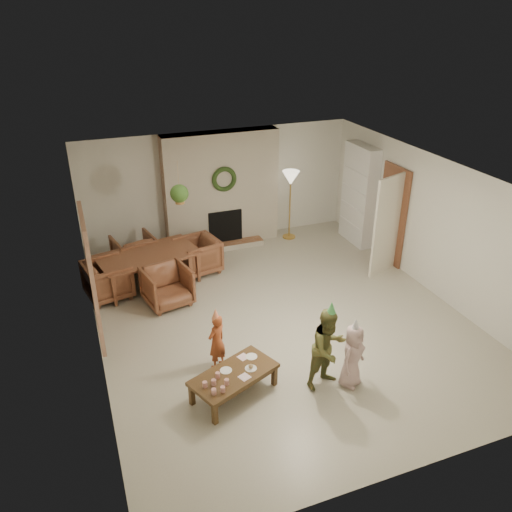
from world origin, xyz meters
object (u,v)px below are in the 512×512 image
dining_chair_left (108,279)px  coffee_table_top (234,374)px  dining_table (150,270)px  dining_chair_near (167,286)px  child_plaid (328,348)px  dining_chair_right (198,255)px  child_red (217,342)px  child_pink (352,356)px  dining_chair_far (135,252)px

dining_chair_left → coffee_table_top: (1.31, -3.30, -0.02)m
dining_table → dining_chair_near: (0.17, -0.79, 0.03)m
dining_table → child_plaid: 4.14m
dining_chair_right → child_red: (-0.51, -3.01, 0.09)m
child_red → child_pink: bearing=117.2°
dining_table → dining_chair_left: 0.81m
dining_chair_near → child_plaid: (1.65, -2.92, 0.25)m
coffee_table_top → child_red: (-0.04, 0.66, 0.10)m
dining_chair_left → dining_chair_near: bearing=-135.0°
dining_chair_right → dining_chair_left: bearing=-90.0°
dining_table → dining_chair_near: 0.81m
dining_table → dining_chair_near: dining_chair_near is taller
coffee_table_top → child_plaid: size_ratio=0.98×
dining_table → dining_chair_right: 1.01m
dining_chair_left → child_red: child_red is taller
coffee_table_top → child_pink: child_pink is taller
dining_chair_near → dining_chair_far: same height
dining_chair_left → coffee_table_top: size_ratio=0.66×
dining_chair_left → coffee_table_top: 3.55m
dining_table → dining_chair_far: size_ratio=2.34×
dining_chair_right → child_red: child_red is taller
dining_chair_near → child_red: bearing=-93.0°
dining_table → dining_chair_far: (-0.17, 0.79, 0.03)m
dining_chair_far → dining_chair_left: same height
child_red → dining_chair_left: bearing=-95.0°
dining_chair_near → dining_chair_right: 1.30m
dining_table → dining_chair_right: dining_chair_right is taller
dining_chair_far → coffee_table_top: bearing=87.3°
dining_table → child_red: child_red is taller
child_plaid → coffee_table_top: bearing=154.5°
dining_table → coffee_table_top: 3.50m
dining_chair_near → child_pink: child_pink is taller
child_red → child_pink: (1.65, -1.03, 0.04)m
dining_table → child_pink: 4.39m
dining_chair_left → child_plaid: 4.41m
coffee_table_top → child_pink: size_ratio=1.24×
dining_table → dining_chair_right: bearing=-0.0°
dining_table → dining_chair_left: bearing=-180.0°
dining_chair_left → child_pink: size_ratio=0.81×
dining_chair_right → dining_chair_near: bearing=-51.3°
dining_chair_near → child_pink: 3.63m
dining_chair_right → child_red: 3.05m
dining_table → child_plaid: (1.82, -3.71, 0.29)m
child_plaid → dining_chair_left: bearing=111.8°
child_plaid → dining_chair_right: bearing=87.3°
dining_chair_left → coffee_table_top: dining_chair_left is taller
child_pink → dining_chair_left: bearing=96.6°
dining_chair_right → coffee_table_top: dining_chair_right is taller
dining_chair_left → dining_table: bearing=-90.0°
dining_chair_far → dining_chair_left: bearing=45.0°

